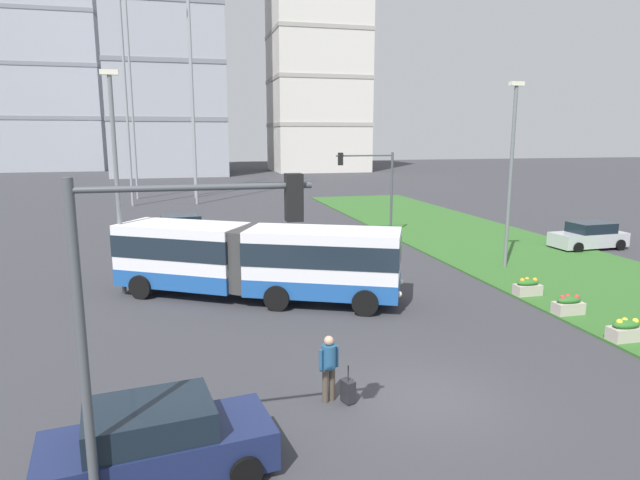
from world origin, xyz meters
name	(u,v)px	position (x,y,z in m)	size (l,w,h in m)	color
ground_plane	(426,398)	(0.00, 0.00, 0.00)	(260.00, 260.00, 0.00)	#38383D
grass_median	(573,274)	(12.32, 10.00, 0.04)	(10.00, 70.00, 0.08)	#336628
articulated_bus	(256,259)	(-3.11, 9.75, 1.65)	(11.58, 7.64, 3.00)	white
car_navy_sedan	(157,443)	(-6.54, -1.82, 0.75)	(4.61, 2.50, 1.58)	#19234C
car_black_sedan	(183,228)	(-6.04, 23.84, 0.75)	(4.60, 2.48, 1.58)	black
car_silver_hatch	(589,236)	(17.35, 15.09, 0.75)	(4.48, 2.19, 1.58)	#B7BABF
pedestrian_crossing	(329,364)	(-2.48, 0.45, 1.00)	(0.55, 0.36, 1.74)	#4C4238
rolling_suitcase	(348,391)	(-2.03, 0.25, 0.31)	(0.35, 0.42, 0.97)	#232328
flower_planter_0	(626,330)	(7.92, 2.00, 0.43)	(1.10, 0.56, 0.74)	#B7AD9E
flower_planter_1	(568,305)	(7.92, 4.76, 0.43)	(1.10, 0.56, 0.74)	#B7AD9E
flower_planter_2	(528,287)	(7.92, 7.29, 0.43)	(1.10, 0.56, 0.74)	#B7AD9E
traffic_light_near_left	(160,291)	(-6.25, -3.00, 4.14)	(3.87, 0.28, 6.01)	#474C51
traffic_light_far_right	(373,178)	(6.19, 22.00, 3.86)	(3.92, 0.28, 5.55)	#474C51
streetlight_left	(116,175)	(-8.50, 11.82, 5.04)	(0.70, 0.28, 9.19)	slate
streetlight_median	(511,169)	(9.82, 11.97, 5.03)	(0.70, 0.28, 9.16)	slate
apartment_tower_west	(49,46)	(-30.00, 106.93, 23.50)	(19.49, 18.88, 46.96)	#9EA3AD
apartment_tower_westcentre	(164,13)	(-7.94, 86.57, 26.39)	(18.60, 18.04, 52.73)	#9EA3AD
apartment_tower_centre	(317,59)	(19.02, 90.66, 20.54)	(17.10, 15.83, 41.03)	silver
transmission_pylon	(156,2)	(-7.73, 45.64, 19.20)	(9.00, 6.24, 35.49)	gray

